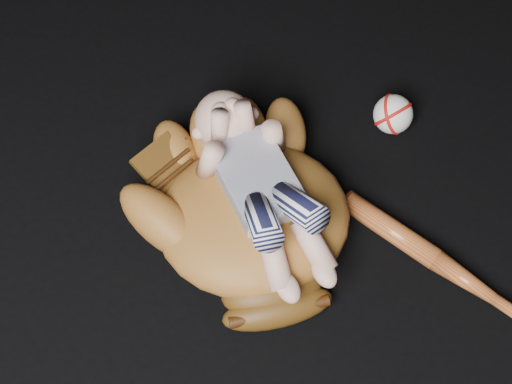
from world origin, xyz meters
The scene contains 4 objects.
baseball_glove centered at (0.00, 0.14, 0.07)m, with size 0.39×0.45×0.14m, color brown, non-canonical shape.
newborn_baby centered at (0.02, 0.13, 0.13)m, with size 0.17×0.38×0.15m, color #DBA28D, non-canonical shape.
baseball_bat centered at (0.23, -0.09, 0.02)m, with size 0.04×0.40×0.04m, color #9F491E, non-canonical shape.
baseball centered at (0.34, 0.19, 0.04)m, with size 0.07×0.07×0.07m, color white.
Camera 1 is at (-0.35, -0.41, 1.14)m, focal length 55.00 mm.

